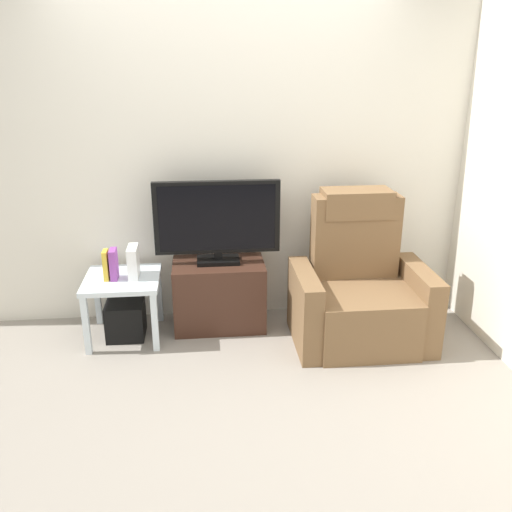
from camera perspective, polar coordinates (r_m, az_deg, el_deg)
ground_plane at (r=3.63m, az=-1.79°, el=-13.28°), size 6.40×6.40×0.00m
wall_back at (r=4.22m, az=-3.12°, el=10.57°), size 6.40×0.06×2.60m
tv_stand at (r=4.26m, az=-3.85°, el=-3.99°), size 0.69×0.42×0.52m
television at (r=4.07m, az=-4.05°, el=3.72°), size 0.93×0.20×0.63m
recliner_armchair at (r=4.11m, az=10.69°, el=-3.56°), size 0.98×0.78×1.08m
side_table at (r=4.14m, az=-13.68°, el=-3.15°), size 0.54×0.54×0.48m
subwoofer_box at (r=4.25m, az=-13.38°, el=-6.41°), size 0.28×0.28×0.28m
book_leftmost at (r=4.07m, az=-15.32°, el=-0.90°), size 0.03×0.11×0.22m
book_middle at (r=4.06m, az=-14.56°, el=-0.83°), size 0.05×0.12×0.22m
game_console at (r=4.07m, az=-12.62°, el=-0.59°), size 0.07×0.20×0.23m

